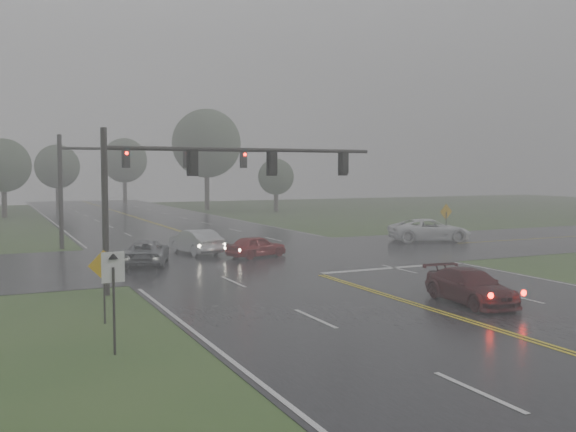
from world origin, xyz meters
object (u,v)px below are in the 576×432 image
sedan_red (256,257)px  pickup_white (430,242)px  sedan_maroon (470,304)px  signal_gantry_far (130,168)px  signal_gantry_near (197,177)px  sedan_silver (195,254)px  car_grey (147,264)px

sedan_red → pickup_white: pickup_white is taller
sedan_maroon → signal_gantry_far: bearing=112.6°
sedan_maroon → signal_gantry_near: 12.28m
sedan_silver → signal_gantry_near: bearing=64.1°
sedan_maroon → pickup_white: 21.83m
sedan_maroon → sedan_red: (-2.37, 15.62, 0.00)m
sedan_maroon → sedan_silver: sedan_silver is taller
car_grey → pickup_white: bearing=-153.6°
pickup_white → sedan_maroon: bearing=163.8°
sedan_silver → signal_gantry_far: size_ratio=0.32×
car_grey → signal_gantry_far: size_ratio=0.33×
sedan_maroon → signal_gantry_far: (-7.75, 24.90, 5.22)m
sedan_maroon → signal_gantry_far: 26.59m
sedan_maroon → sedan_red: size_ratio=1.19×
sedan_maroon → pickup_white: bearing=61.7°
sedan_silver → car_grey: sedan_silver is taller
pickup_white → signal_gantry_far: 21.57m
signal_gantry_near → signal_gantry_far: bearing=87.9°
pickup_white → signal_gantry_far: bearing=88.7°
sedan_maroon → sedan_silver: size_ratio=0.98×
sedan_maroon → sedan_silver: bearing=110.9°
sedan_red → car_grey: 6.45m
sedan_red → pickup_white: 14.68m
sedan_maroon → signal_gantry_near: (-8.38, 7.61, 4.76)m
sedan_silver → car_grey: size_ratio=0.97×
pickup_white → signal_gantry_far: size_ratio=0.41×
sedan_red → sedan_silver: sedan_silver is taller
signal_gantry_far → signal_gantry_near: bearing=-92.1°
sedan_silver → sedan_maroon: bearing=96.0°
sedan_silver → pickup_white: size_ratio=0.78×
signal_gantry_near → signal_gantry_far: size_ratio=0.87×
sedan_maroon → car_grey: 17.82m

